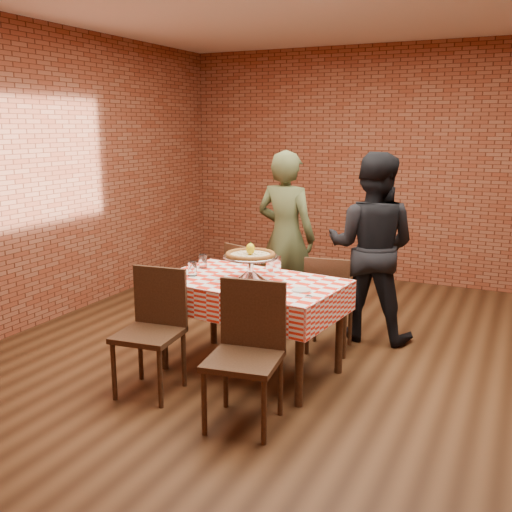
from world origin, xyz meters
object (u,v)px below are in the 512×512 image
Objects in this scene: condiment_caddy at (273,263)px; chair_far_left at (255,289)px; water_glass_right at (203,261)px; chair_near_left at (148,334)px; diner_olive at (286,237)px; diner_black at (371,247)px; water_glass_left at (192,269)px; chair_near_right at (243,358)px; pizza at (250,255)px; table at (251,326)px; chair_far_right at (330,303)px; pizza_stand at (250,268)px.

chair_far_left is at bearing 159.81° from condiment_caddy.
chair_near_left reaches higher than water_glass_right.
condiment_caddy is 1.19m from chair_near_left.
diner_olive is 1.00× the size of diner_black.
water_glass_left is 0.07× the size of diner_olive.
water_glass_left is 0.13× the size of chair_far_left.
chair_near_left is 2.21m from diner_black.
chair_near_right is 0.55× the size of diner_olive.
water_glass_right is 0.07× the size of diner_black.
chair_near_right is at bearing -14.81° from chair_near_left.
pizza is 3.39× the size of water_glass_right.
table is at bearing 59.24° from diner_black.
chair_far_right is 0.50× the size of diner_olive.
pizza reaches higher than pizza_stand.
chair_near_right is (0.87, -0.98, -0.35)m from water_glass_right.
condiment_caddy is (0.06, 0.31, 0.45)m from table.
chair_far_right is at bearing 28.61° from water_glass_right.
chair_near_right reaches higher than chair_far_left.
chair_far_left is (0.15, 0.85, -0.37)m from water_glass_left.
chair_near_left is at bearing -127.28° from pizza.
condiment_caddy reaches higher than chair_far_left.
table is 1.53× the size of chair_near_left.
water_glass_left is 0.12× the size of chair_near_left.
chair_near_left is at bearing -89.71° from condiment_caddy.
pizza is at bearing 106.27° from diner_olive.
condiment_caddy is 0.16× the size of chair_far_right.
diner_olive is at bearing 136.31° from condiment_caddy.
pizza is 0.45× the size of chair_far_right.
chair_far_right is at bearing 59.99° from pizza_stand.
chair_far_right is (0.92, 1.38, -0.03)m from chair_near_left.
pizza reaches higher than chair_near_right.
chair_far_right is at bearing 58.94° from table.
pizza_stand is 1.36m from diner_olive.
diner_olive reaches higher than table.
chair_near_left is (-0.02, -0.59, -0.36)m from water_glass_left.
chair_near_left is 0.54× the size of diner_olive.
chair_near_right reaches higher than water_glass_right.
table is at bearing 113.37° from pizza_stand.
chair_near_left is 1.06× the size of chair_far_right.
water_glass_left is at bearing 101.03° from chair_far_left.
pizza_stand is 0.58m from water_glass_right.
water_glass_right is 0.07× the size of diner_olive.
water_glass_right is at bearing 160.08° from pizza.
pizza reaches higher than chair_near_left.
water_glass_right is (-0.54, 0.20, -0.04)m from pizza_stand.
chair_near_right is 0.55× the size of diner_black.
diner_olive is (0.08, 0.55, 0.41)m from chair_far_left.
chair_far_right is at bearing 50.24° from chair_near_left.
diner_olive is at bearing 100.73° from table.
pizza_stand is (0.01, -0.02, 0.48)m from table.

